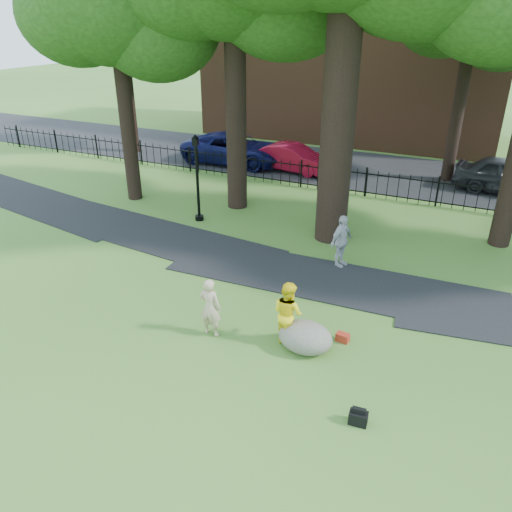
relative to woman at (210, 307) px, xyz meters
The scene contains 15 objects.
ground 1.19m from the woman, ahead, with size 120.00×120.00×0.00m, color #3F6423.
footpath 4.42m from the woman, 64.22° to the left, with size 36.00×2.60×0.03m, color black.
street 16.06m from the woman, 86.82° to the left, with size 80.00×7.00×0.02m, color black.
iron_fence 12.05m from the woman, 85.76° to the left, with size 44.00×0.04×1.20m.
brick_building 24.77m from the woman, 97.38° to the left, with size 18.00×8.00×12.00m, color brown.
woman is the anchor object (origin of this frame).
man 1.92m from the woman, 15.49° to the left, with size 0.81×0.63×1.66m, color yellow.
pedestrian 5.36m from the woman, 70.02° to the left, with size 1.00×0.42×1.71m, color #B2B2B7.
boulder 2.41m from the woman, 10.45° to the left, with size 1.32×0.99×0.77m, color slate.
lamppost 7.81m from the woman, 123.19° to the left, with size 0.33×0.33×3.33m.
backpack 4.42m from the woman, 18.99° to the right, with size 0.36×0.23×0.27m, color black.
red_bag 3.34m from the woman, 19.82° to the left, with size 0.32×0.20×0.22m, color #A12817.
red_sedan 14.66m from the woman, 103.40° to the left, with size 1.44×4.13×1.36m, color maroon.
navy_van 15.81m from the woman, 115.16° to the left, with size 2.61×5.65×1.57m, color #0D1043.
grey_car 16.43m from the woman, 66.37° to the left, with size 1.89×4.70×1.60m, color black.
Camera 1 is at (4.57, -8.98, 7.30)m, focal length 35.00 mm.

